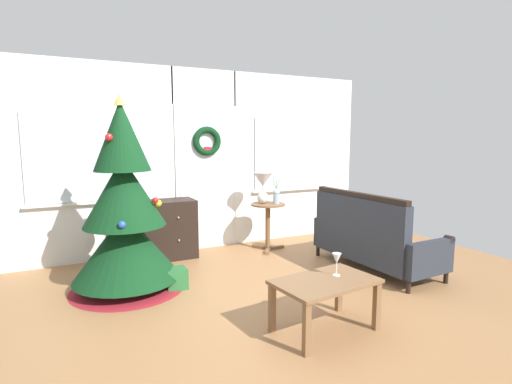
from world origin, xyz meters
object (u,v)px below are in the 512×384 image
side_table (268,217)px  gift_box (176,278)px  table_lamp (263,183)px  flower_vase (276,195)px  coffee_table (325,288)px  dresser_cabinet (161,230)px  settee_sofa (370,239)px  christmas_tree (125,219)px  wine_glass (337,259)px

side_table → gift_box: bearing=-151.5°
table_lamp → flower_vase: table_lamp is taller
side_table → gift_box: 1.83m
gift_box → table_lamp: bearing=30.6°
coffee_table → gift_box: 1.73m
dresser_cabinet → settee_sofa: size_ratio=0.54×
side_table → table_lamp: (-0.06, 0.04, 0.48)m
christmas_tree → flower_vase: bearing=15.0°
side_table → gift_box: side_table is taller
coffee_table → wine_glass: 0.26m
dresser_cabinet → gift_box: 1.17m
christmas_tree → table_lamp: christmas_tree is taller
dresser_cabinet → settee_sofa: bearing=-35.9°
christmas_tree → dresser_cabinet: size_ratio=2.26×
side_table → dresser_cabinet: bearing=169.4°
christmas_tree → coffee_table: (1.32, -1.70, -0.39)m
flower_vase → coffee_table: 2.45m
table_lamp → wine_glass: bearing=-102.4°
settee_sofa → gift_box: bearing=169.0°
gift_box → flower_vase: bearing=25.4°
dresser_cabinet → table_lamp: table_lamp is taller
christmas_tree → flower_vase: size_ratio=5.83×
dresser_cabinet → wine_glass: dresser_cabinet is taller
coffee_table → wine_glass: wine_glass is taller
side_table → wine_glass: side_table is taller
table_lamp → settee_sofa: bearing=-60.2°
christmas_tree → coffee_table: size_ratio=2.29×
coffee_table → side_table: bearing=72.9°
christmas_tree → table_lamp: size_ratio=4.64×
settee_sofa → side_table: size_ratio=2.46×
christmas_tree → table_lamp: (1.97, 0.67, 0.20)m
christmas_tree → gift_box: (0.46, -0.22, -0.65)m
settee_sofa → flower_vase: (-0.60, 1.24, 0.42)m
side_table → wine_glass: (-0.57, -2.29, 0.10)m
wine_glass → coffee_table: bearing=-163.6°
christmas_tree → gift_box: christmas_tree is taller
side_table → wine_glass: size_ratio=3.46×
side_table → wine_glass: 2.36m
side_table → coffee_table: 2.44m
wine_glass → gift_box: size_ratio=0.89×
flower_vase → wine_glass: 2.34m
dresser_cabinet → flower_vase: bearing=-12.0°
christmas_tree → side_table: 2.15m
settee_sofa → gift_box: (-2.28, 0.44, -0.27)m
settee_sofa → table_lamp: size_ratio=3.78×
coffee_table → gift_box: bearing=120.1°
wine_glass → gift_box: (-1.00, 1.43, -0.47)m
side_table → flower_vase: flower_vase is taller
settee_sofa → table_lamp: (-0.76, 1.34, 0.58)m
dresser_cabinet → flower_vase: 1.64m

